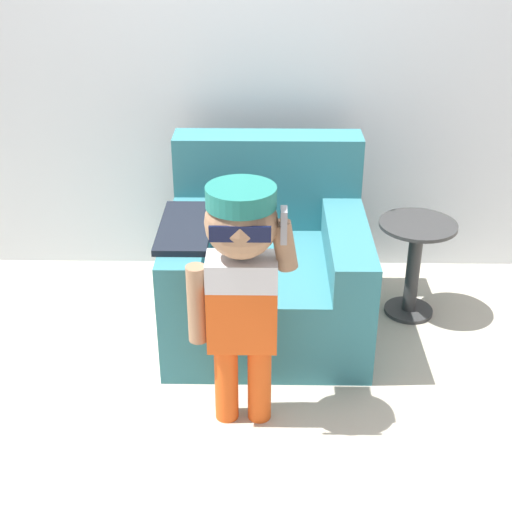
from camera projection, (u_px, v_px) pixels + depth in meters
The scene contains 5 objects.
ground_plane at pixel (250, 321), 3.71m from camera, with size 10.00×10.00×0.00m, color #BCB29E.
wall_back at pixel (252, 40), 3.70m from camera, with size 10.00×0.05×2.60m.
armchair at pixel (266, 266), 3.58m from camera, with size 0.98×0.98×0.90m.
person_child at pixel (241, 272), 2.72m from camera, with size 0.43×0.32×1.05m.
side_table at pixel (414, 260), 3.64m from camera, with size 0.39×0.39×0.52m.
Camera 1 is at (0.08, -3.13, 2.02)m, focal length 50.00 mm.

